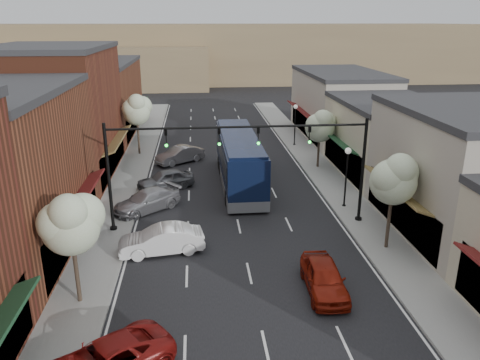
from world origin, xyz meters
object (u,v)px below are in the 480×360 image
object	(u,v)px
tree_right_near	(395,178)
lamp_post_near	(347,168)
parked_car_b	(161,240)
signal_mast_left	(147,161)
tree_right_far	(321,125)
tree_left_near	(71,222)
red_hatchback	(324,277)
parked_car_c	(147,201)
signal_mast_right	(327,156)
parked_car_d	(165,179)
parked_car_e	(180,155)
coach_bus	(239,159)
tree_left_far	(137,109)
lamp_post_far	(295,118)

from	to	relation	value
tree_right_near	lamp_post_near	xyz separation A→B (m)	(-0.55, 6.56, -1.45)
lamp_post_near	parked_car_b	bearing A→B (deg)	-155.58
signal_mast_left	lamp_post_near	distance (m)	13.75
tree_right_far	tree_left_near	xyz separation A→B (m)	(-16.60, -20.00, 0.23)
signal_mast_left	red_hatchback	xyz separation A→B (m)	(9.08, -8.08, -3.85)
tree_right_near	parked_car_c	bearing A→B (deg)	153.26
tree_right_near	tree_left_near	size ratio (longest dim) A/B	1.05
parked_car_c	signal_mast_right	bearing A→B (deg)	34.70
lamp_post_near	parked_car_d	world-z (taller)	lamp_post_near
tree_right_near	parked_car_e	bearing A→B (deg)	123.55
signal_mast_right	red_hatchback	distance (m)	9.21
tree_right_near	tree_left_near	bearing A→B (deg)	-166.45
red_hatchback	signal_mast_left	bearing A→B (deg)	140.36
tree_left_near	signal_mast_left	bearing A→B (deg)	71.90
coach_bus	red_hatchback	world-z (taller)	coach_bus
tree_right_near	red_hatchback	size ratio (longest dim) A/B	1.31
signal_mast_right	tree_right_far	bearing A→B (deg)	77.15
coach_bus	parked_car_d	bearing A→B (deg)	-175.21
tree_left_near	tree_left_far	xyz separation A→B (m)	(-0.00, 26.00, 0.38)
tree_right_near	coach_bus	world-z (taller)	tree_right_near
coach_bus	red_hatchback	distance (m)	16.67
coach_bus	tree_right_far	bearing A→B (deg)	25.20
signal_mast_left	parked_car_c	distance (m)	5.12
tree_left_near	coach_bus	bearing A→B (deg)	61.06
parked_car_c	parked_car_d	size ratio (longest dim) A/B	1.13
tree_right_far	parked_car_b	size ratio (longest dim) A/B	1.12
red_hatchback	parked_car_d	xyz separation A→B (m)	(-8.61, 15.86, -0.01)
tree_right_far	parked_car_c	distance (m)	17.24
tree_right_near	parked_car_b	xyz separation A→B (m)	(-13.11, 0.85, -3.65)
coach_bus	tree_left_far	bearing A→B (deg)	132.80
lamp_post_near	parked_car_d	bearing A→B (deg)	157.84
tree_left_near	coach_bus	xyz separation A→B (m)	(9.05, 16.38, -2.10)
tree_left_far	coach_bus	size ratio (longest dim) A/B	0.46
tree_left_near	parked_car_e	size ratio (longest dim) A/B	1.22
tree_left_near	parked_car_c	xyz separation A→B (m)	(2.05, 11.33, -3.49)
lamp_post_far	tree_left_far	bearing A→B (deg)	-172.70
lamp_post_near	red_hatchback	bearing A→B (deg)	-112.30
tree_right_near	lamp_post_far	distance (m)	24.11
tree_right_far	signal_mast_left	bearing A→B (deg)	-139.46
parked_car_c	parked_car_b	bearing A→B (deg)	-27.29
tree_left_far	red_hatchback	world-z (taller)	tree_left_far
signal_mast_right	parked_car_c	world-z (taller)	signal_mast_right
lamp_post_far	coach_bus	size ratio (longest dim) A/B	0.33
tree_left_far	parked_car_d	distance (m)	11.31
coach_bus	parked_car_c	world-z (taller)	coach_bus
tree_left_near	parked_car_c	size ratio (longest dim) A/B	1.12
lamp_post_far	red_hatchback	bearing A→B (deg)	-98.79
lamp_post_near	coach_bus	size ratio (longest dim) A/B	0.33
tree_left_far	parked_car_c	distance (m)	15.31
signal_mast_right	lamp_post_far	distance (m)	20.19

